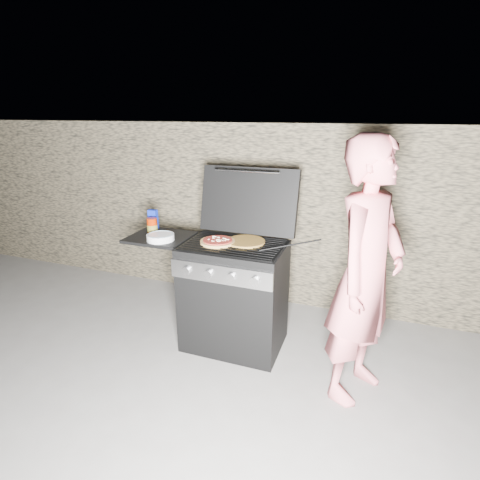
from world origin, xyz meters
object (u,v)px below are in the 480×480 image
(pizza_topped, at_px, (218,241))
(gas_grill, at_px, (207,291))
(sauce_jar, at_px, (152,226))
(person, at_px, (366,275))

(pizza_topped, bearing_deg, gas_grill, 170.86)
(sauce_jar, bearing_deg, gas_grill, -5.19)
(gas_grill, bearing_deg, person, -9.88)
(gas_grill, bearing_deg, sauce_jar, 174.81)
(pizza_topped, relative_size, sauce_jar, 2.07)
(sauce_jar, height_order, person, person)
(pizza_topped, xyz_separation_m, sauce_jar, (-0.64, 0.07, 0.04))
(pizza_topped, distance_m, person, 1.15)
(sauce_jar, relative_size, person, 0.07)
(gas_grill, distance_m, person, 1.34)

